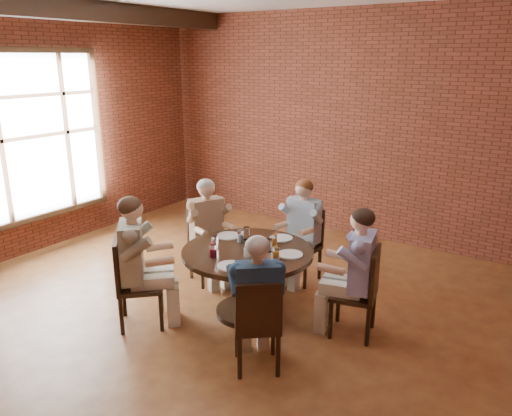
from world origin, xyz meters
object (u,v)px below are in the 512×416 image
Objects in this scene: diner_e at (257,303)px; chair_b at (305,241)px; dining_table at (248,269)px; diner_b at (301,232)px; chair_d at (131,279)px; diner_c at (209,232)px; diner_d at (139,262)px; smartphone at (272,265)px; diner_a at (355,273)px; chair_c at (206,241)px; chair_e at (258,322)px; chair_a at (363,289)px.

chair_b is at bearing -113.20° from diner_e.
diner_b reaches higher than dining_table.
chair_d reaches higher than chair_b.
dining_table is at bearing -90.00° from diner_e.
chair_b is at bearing -26.76° from diner_c.
diner_c is 1.22m from diner_d.
chair_d is at bearing 90.00° from diner_d.
diner_d is at bearing -154.48° from smartphone.
diner_a reaches higher than diner_b.
diner_a is 9.29× the size of smartphone.
smartphone is (1.31, 0.64, 0.23)m from chair_d.
chair_d is 6.76× the size of smartphone.
chair_c reaches higher than chair_b.
diner_a is 1.38m from chair_b.
chair_b is 1.01× the size of chair_e.
diner_c reaches higher than diner_b.
diner_e is at bearing -41.94° from chair_a.
diner_b is at bearing -70.17° from chair_d.
diner_c is 9.06× the size of smartphone.
dining_table is 1.52× the size of chair_b.
dining_table is 1.52× the size of chair_c.
chair_d reaches higher than chair_c.
chair_e is (-0.52, -1.09, -0.01)m from chair_a.
diner_e is at bearing -70.43° from smartphone.
diner_b is at bearing -138.22° from chair_a.
diner_d reaches higher than diner_b.
dining_table is 1.14m from diner_d.
smartphone is at bearing -89.94° from chair_c.
diner_d reaches higher than chair_d.
diner_a reaches higher than diner_c.
diner_c is at bearing -107.43° from chair_a.
diner_a is 0.96× the size of diner_d.
chair_d is at bearing -150.18° from chair_c.
dining_table is at bearing -90.00° from diner_d.
smartphone is at bearing -70.43° from diner_b.
diner_d reaches higher than smartphone.
diner_b is at bearing -111.55° from chair_e.
dining_table is 0.98m from diner_e.
diner_a is at bearing -90.00° from chair_a.
diner_e reaches higher than chair_c.
smartphone is at bearing -89.93° from diner_c.
chair_c is 1.33m from chair_d.
diner_a is 1.45× the size of chair_b.
dining_table is 1.54× the size of chair_e.
chair_c is (-0.96, 0.47, -0.03)m from dining_table.
diner_b is 9.03× the size of smartphone.
diner_c is 0.93× the size of diner_d.
diner_b is at bearing 107.11° from smartphone.
diner_b is at bearing -140.96° from diner_a.
diner_e is 0.58m from smartphone.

